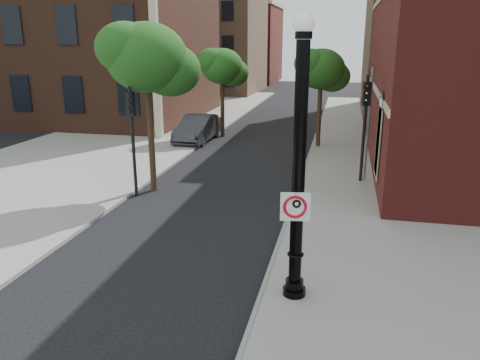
% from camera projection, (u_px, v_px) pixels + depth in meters
% --- Properties ---
extents(ground, '(120.00, 120.00, 0.00)m').
position_uv_depth(ground, '(166.00, 302.00, 10.49)').
color(ground, black).
rests_on(ground, ground).
extents(sidewalk_right, '(8.00, 60.00, 0.12)m').
position_uv_depth(sidewalk_right, '(400.00, 187.00, 18.57)').
color(sidewalk_right, gray).
rests_on(sidewalk_right, ground).
extents(sidewalk_left, '(10.00, 50.00, 0.12)m').
position_uv_depth(sidewalk_left, '(136.00, 134.00, 29.18)').
color(sidewalk_left, gray).
rests_on(sidewalk_left, ground).
extents(curb_edge, '(0.10, 60.00, 0.14)m').
position_uv_depth(curb_edge, '(301.00, 180.00, 19.39)').
color(curb_edge, gray).
rests_on(curb_edge, ground).
extents(bg_building_tan_a, '(12.00, 12.00, 12.00)m').
position_uv_depth(bg_building_tan_a, '(206.00, 37.00, 52.42)').
color(bg_building_tan_a, '#906C4F').
rests_on(bg_building_tan_a, ground).
extents(bg_building_red, '(12.00, 12.00, 10.00)m').
position_uv_depth(bg_building_red, '(235.00, 45.00, 65.80)').
color(bg_building_red, maroon).
rests_on(bg_building_red, ground).
extents(lamppost, '(0.52, 0.52, 6.14)m').
position_uv_depth(lamppost, '(298.00, 179.00, 9.81)').
color(lamppost, black).
rests_on(lamppost, ground).
extents(no_parking_sign, '(0.63, 0.15, 0.63)m').
position_uv_depth(no_parking_sign, '(295.00, 207.00, 9.83)').
color(no_parking_sign, white).
rests_on(no_parking_sign, ground).
extents(parked_car, '(1.69, 4.62, 1.51)m').
position_uv_depth(parked_car, '(198.00, 128.00, 27.03)').
color(parked_car, '#2E2E33').
rests_on(parked_car, ground).
extents(traffic_signal_left, '(0.27, 0.34, 4.15)m').
position_uv_depth(traffic_signal_left, '(132.00, 123.00, 16.82)').
color(traffic_signal_left, black).
rests_on(traffic_signal_left, ground).
extents(traffic_signal_right, '(0.34, 0.39, 4.38)m').
position_uv_depth(traffic_signal_right, '(365.00, 112.00, 18.33)').
color(traffic_signal_right, black).
rests_on(traffic_signal_right, ground).
extents(utility_pole, '(0.09, 0.09, 4.65)m').
position_uv_depth(utility_pole, '(368.00, 127.00, 18.63)').
color(utility_pole, '#999999').
rests_on(utility_pole, ground).
extents(street_tree_a, '(3.50, 3.16, 6.30)m').
position_uv_depth(street_tree_a, '(149.00, 59.00, 16.94)').
color(street_tree_a, '#322214').
rests_on(street_tree_a, ground).
extents(street_tree_b, '(2.90, 2.62, 5.23)m').
position_uv_depth(street_tree_b, '(223.00, 67.00, 27.46)').
color(street_tree_b, '#322214').
rests_on(street_tree_b, ground).
extents(street_tree_c, '(2.91, 2.63, 5.25)m').
position_uv_depth(street_tree_c, '(322.00, 70.00, 24.36)').
color(street_tree_c, '#322214').
rests_on(street_tree_c, ground).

